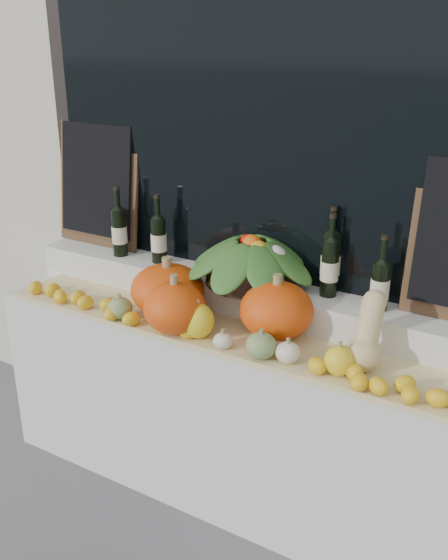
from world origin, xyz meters
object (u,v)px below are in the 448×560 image
at_px(butternut_squash, 366,337).
at_px(wine_bottle_tall, 330,262).
at_px(pumpkin_left, 167,289).
at_px(produce_bowl, 252,259).
at_px(pumpkin_right, 276,310).

xyz_separation_m(butternut_squash, wine_bottle_tall, (-0.28, 0.31, 0.15)).
relative_size(pumpkin_left, produce_bowl, 0.53).
distance_m(pumpkin_right, produce_bowl, 0.31).
distance_m(pumpkin_right, wine_bottle_tall, 0.32).
xyz_separation_m(pumpkin_right, butternut_squash, (0.40, -0.05, 0.01)).
bearing_deg(butternut_squash, produce_bowl, 159.18).
bearing_deg(pumpkin_right, pumpkin_left, -176.56).
height_order(pumpkin_left, produce_bowl, produce_bowl).
xyz_separation_m(pumpkin_left, butternut_squash, (0.92, -0.02, 0.01)).
bearing_deg(butternut_squash, pumpkin_left, 178.55).
bearing_deg(butternut_squash, wine_bottle_tall, 131.35).
xyz_separation_m(pumpkin_left, produce_bowl, (0.31, 0.21, 0.13)).
distance_m(pumpkin_right, butternut_squash, 0.40).
height_order(butternut_squash, produce_bowl, produce_bowl).
bearing_deg(wine_bottle_tall, produce_bowl, -166.37).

